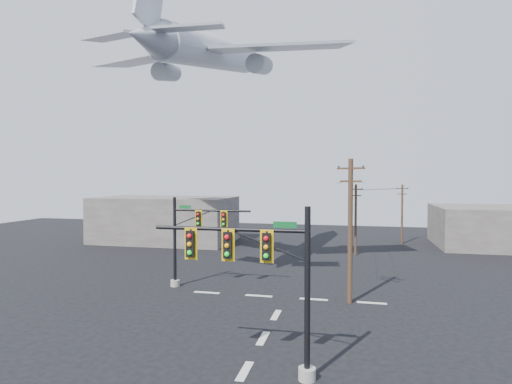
% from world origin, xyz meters
% --- Properties ---
extents(ground, '(120.00, 120.00, 0.00)m').
position_xyz_m(ground, '(0.00, 0.00, 0.00)').
color(ground, black).
rests_on(ground, ground).
extents(lane_markings, '(14.00, 21.20, 0.01)m').
position_xyz_m(lane_markings, '(0.00, 5.33, 0.01)').
color(lane_markings, beige).
rests_on(lane_markings, ground).
extents(signal_mast_near, '(7.30, 0.82, 7.46)m').
position_xyz_m(signal_mast_near, '(1.06, -0.29, 4.22)').
color(signal_mast_near, gray).
rests_on(signal_mast_near, ground).
extents(signal_mast_far, '(6.54, 0.78, 7.12)m').
position_xyz_m(signal_mast_far, '(-7.77, 13.16, 3.80)').
color(signal_mast_far, gray).
rests_on(signal_mast_far, ground).
extents(utility_pole_a, '(1.88, 0.91, 9.96)m').
position_xyz_m(utility_pole_a, '(4.51, 11.68, 5.21)').
color(utility_pole_a, '#472E1E').
rests_on(utility_pole_a, ground).
extents(utility_pole_b, '(1.55, 0.60, 7.90)m').
position_xyz_m(utility_pole_b, '(4.99, 30.38, 4.13)').
color(utility_pole_b, '#472E1E').
rests_on(utility_pole_b, ground).
extents(utility_pole_c, '(1.56, 0.49, 7.73)m').
position_xyz_m(utility_pole_c, '(10.93, 40.00, 4.05)').
color(utility_pole_c, '#472E1E').
rests_on(utility_pole_c, ground).
extents(power_lines, '(8.04, 28.32, 1.07)m').
position_xyz_m(power_lines, '(5.96, 26.36, 7.89)').
color(power_lines, black).
extents(airliner, '(25.65, 26.99, 7.66)m').
position_xyz_m(airliner, '(-7.99, 19.28, 20.05)').
color(airliner, '#AAAEB6').
extents(building_left, '(18.00, 10.00, 6.00)m').
position_xyz_m(building_left, '(-20.00, 35.00, 3.00)').
color(building_left, slate).
rests_on(building_left, ground).
extents(building_right, '(14.00, 12.00, 5.00)m').
position_xyz_m(building_right, '(22.00, 40.00, 2.50)').
color(building_right, slate).
rests_on(building_right, ground).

